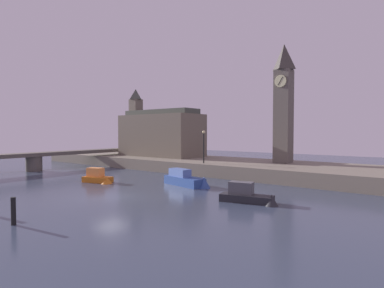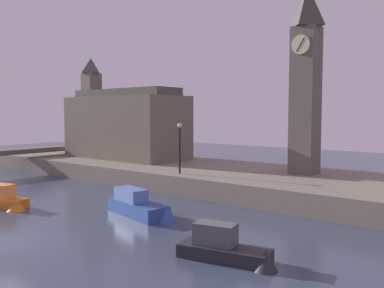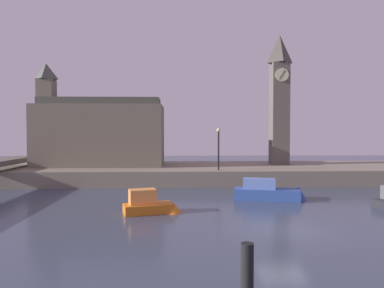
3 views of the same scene
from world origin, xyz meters
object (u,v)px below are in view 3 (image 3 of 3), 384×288
at_px(parliament_hall, 98,132).
at_px(streetlamp, 219,144).
at_px(boat_tour_blue, 272,192).
at_px(clock_tower, 279,98).
at_px(boat_patrol_orange, 152,205).
at_px(mooring_post_left, 247,280).

xyz_separation_m(parliament_hall, streetlamp, (12.55, -5.44, -1.12)).
bearing_deg(boat_tour_blue, clock_tower, 72.32).
relative_size(boat_tour_blue, boat_patrol_orange, 1.45).
xyz_separation_m(streetlamp, mooring_post_left, (-1.86, -24.12, -2.96)).
relative_size(parliament_hall, boat_patrol_orange, 3.40).
height_order(parliament_hall, boat_tour_blue, parliament_hall).
bearing_deg(mooring_post_left, clock_tower, 72.73).
relative_size(mooring_post_left, boat_patrol_orange, 0.51).
xyz_separation_m(clock_tower, mooring_post_left, (-9.44, -30.36, -8.02)).
distance_m(parliament_hall, boat_tour_blue, 20.78).
xyz_separation_m(parliament_hall, mooring_post_left, (10.68, -29.55, -4.08)).
bearing_deg(boat_tour_blue, streetlamp, 114.24).
relative_size(streetlamp, boat_patrol_orange, 1.01).
distance_m(mooring_post_left, boat_tour_blue, 17.62).
distance_m(streetlamp, boat_tour_blue, 8.66).
xyz_separation_m(streetlamp, boat_tour_blue, (3.27, -7.26, -3.40)).
relative_size(parliament_hall, mooring_post_left, 6.62).
bearing_deg(boat_patrol_orange, parliament_hall, 113.00).
xyz_separation_m(mooring_post_left, boat_tour_blue, (5.13, 16.85, -0.43)).
bearing_deg(mooring_post_left, parliament_hall, 109.87).
relative_size(mooring_post_left, boat_tour_blue, 0.35).
xyz_separation_m(clock_tower, boat_patrol_orange, (-13.00, -17.58, -8.52)).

